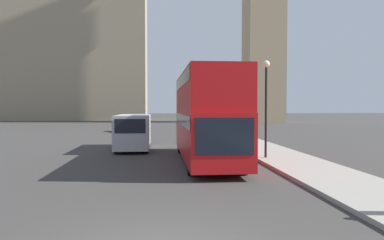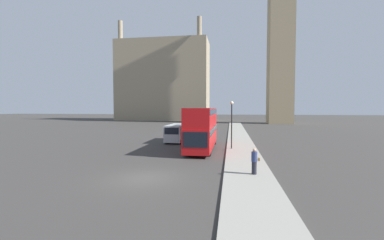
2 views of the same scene
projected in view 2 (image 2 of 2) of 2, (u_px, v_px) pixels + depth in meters
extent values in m
plane|color=#383533|center=(144.00, 178.00, 16.27)|extent=(300.00, 300.00, 0.00)
cube|color=gray|center=(250.00, 181.00, 15.27)|extent=(3.18, 120.00, 0.15)
cube|color=tan|center=(280.00, 50.00, 71.03)|extent=(6.51, 6.51, 41.00)
cube|color=gray|center=(163.00, 81.00, 91.69)|extent=(31.98, 12.95, 27.89)
cylinder|color=gray|center=(120.00, 30.00, 87.48)|extent=(1.55, 1.55, 6.14)
cylinder|color=gray|center=(199.00, 26.00, 83.38)|extent=(1.55, 1.55, 6.14)
cube|color=#B71114|center=(202.00, 136.00, 27.49)|extent=(2.46, 10.87, 2.26)
cube|color=#B71114|center=(202.00, 117.00, 27.39)|extent=(2.46, 10.65, 1.88)
cube|color=black|center=(202.00, 129.00, 27.46)|extent=(2.50, 10.43, 0.55)
cube|color=black|center=(202.00, 112.00, 27.36)|extent=(2.50, 10.22, 0.55)
cube|color=black|center=(195.00, 140.00, 22.10)|extent=(2.17, 0.03, 1.35)
cylinder|color=black|center=(188.00, 150.00, 23.91)|extent=(0.69, 1.09, 1.09)
cylinder|color=black|center=(207.00, 150.00, 23.64)|extent=(0.69, 1.09, 1.09)
cylinder|color=black|center=(198.00, 140.00, 31.42)|extent=(0.69, 1.09, 1.09)
cylinder|color=black|center=(213.00, 140.00, 31.16)|extent=(0.69, 1.09, 1.09)
cube|color=#B2B7BC|center=(177.00, 132.00, 33.73)|extent=(2.06, 5.89, 2.05)
cube|color=black|center=(171.00, 131.00, 30.79)|extent=(1.75, 0.02, 0.82)
cube|color=black|center=(173.00, 130.00, 31.82)|extent=(2.09, 1.06, 0.66)
cylinder|color=black|center=(167.00, 141.00, 31.91)|extent=(0.52, 0.70, 0.70)
cylinder|color=black|center=(179.00, 141.00, 31.68)|extent=(0.52, 0.70, 0.70)
cylinder|color=black|center=(174.00, 137.00, 35.87)|extent=(0.52, 0.70, 0.70)
cylinder|color=black|center=(185.00, 137.00, 35.63)|extent=(0.52, 0.70, 0.70)
cylinder|color=#23232D|center=(254.00, 168.00, 16.64)|extent=(0.32, 0.32, 0.82)
cylinder|color=navy|center=(254.00, 157.00, 16.61)|extent=(0.38, 0.38, 0.65)
sphere|color=tan|center=(254.00, 150.00, 16.59)|extent=(0.22, 0.22, 0.22)
cube|color=olive|center=(259.00, 159.00, 16.57)|extent=(0.12, 0.24, 0.20)
cylinder|color=black|center=(232.00, 127.00, 27.00)|extent=(0.12, 0.12, 4.63)
sphere|color=beige|center=(232.00, 103.00, 26.88)|extent=(0.36, 0.36, 0.36)
cube|color=navy|center=(187.00, 127.00, 51.46)|extent=(1.80, 4.21, 0.74)
cube|color=black|center=(187.00, 124.00, 51.53)|extent=(1.62, 2.02, 0.62)
cylinder|color=black|center=(182.00, 129.00, 50.25)|extent=(0.40, 0.62, 0.62)
cylinder|color=black|center=(189.00, 129.00, 50.04)|extent=(0.40, 0.62, 0.62)
cylinder|color=black|center=(185.00, 128.00, 52.91)|extent=(0.40, 0.62, 0.62)
cylinder|color=black|center=(191.00, 128.00, 52.70)|extent=(0.40, 0.62, 0.62)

